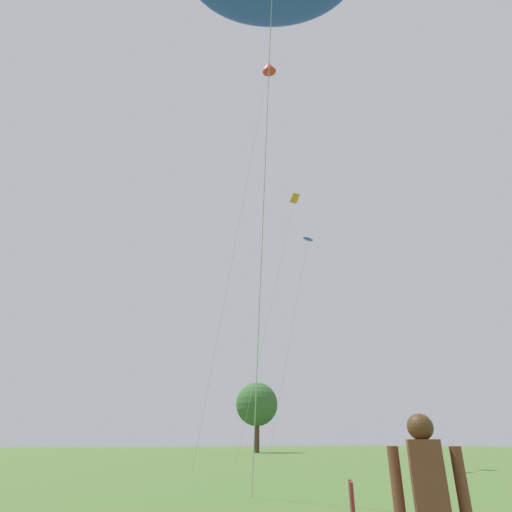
% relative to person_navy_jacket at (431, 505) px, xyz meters
% --- Properties ---
extents(person_navy_jacket, '(0.44, 0.44, 1.55)m').
position_rel_person_navy_jacket_xyz_m(person_navy_jacket, '(0.00, 0.00, 0.00)').
color(person_navy_jacket, black).
rests_on(person_navy_jacket, ground).
extents(folding_chair, '(0.67, 0.67, 0.86)m').
position_rel_person_navy_jacket_xyz_m(folding_chair, '(1.36, 2.29, -0.38)').
color(folding_chair, '#4C4C51').
rests_on(folding_chair, ground).
extents(small_kite_triangle_green, '(3.16, 3.88, 18.26)m').
position_rel_person_navy_jacket_xyz_m(small_kite_triangle_green, '(12.50, 19.80, 15.43)').
color(small_kite_triangle_green, orange).
rests_on(small_kite_triangle_green, ground).
extents(small_kite_tiny_distant, '(2.52, 4.65, 22.92)m').
position_rel_person_navy_jacket_xyz_m(small_kite_tiny_distant, '(7.07, 13.73, 21.46)').
color(small_kite_tiny_distant, red).
rests_on(small_kite_tiny_distant, ground).
extents(small_kite_stunt_black, '(2.53, 2.30, 13.49)m').
position_rel_person_navy_jacket_xyz_m(small_kite_stunt_black, '(11.89, 17.15, 12.12)').
color(small_kite_stunt_black, blue).
rests_on(small_kite_stunt_black, ground).
extents(tree_oak_right, '(6.03, 6.03, 9.47)m').
position_rel_person_navy_jacket_xyz_m(tree_oak_right, '(29.03, 54.06, 5.52)').
color(tree_oak_right, '#513823').
rests_on(tree_oak_right, ground).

